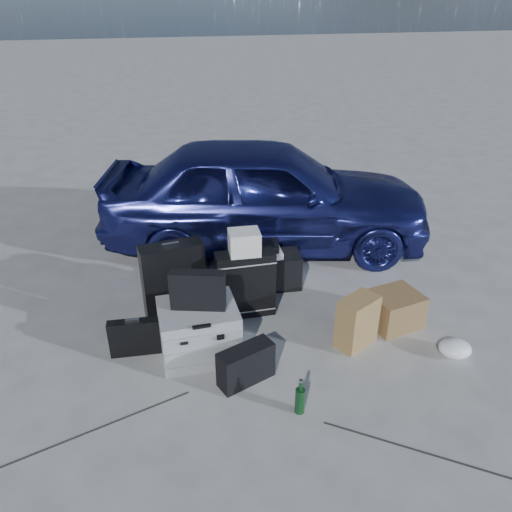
{
  "coord_description": "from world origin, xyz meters",
  "views": [
    {
      "loc": [
        -0.79,
        -3.11,
        2.72
      ],
      "look_at": [
        0.11,
        0.85,
        0.52
      ],
      "focal_mm": 35.0,
      "sensor_mm": 36.0,
      "label": 1
    }
  ],
  "objects_px": {
    "pelican_case": "(199,330)",
    "cardboard_box": "(394,309)",
    "car": "(265,193)",
    "green_bottle": "(300,397)",
    "duffel_bag": "(264,271)",
    "suitcase_left": "(174,281)",
    "suitcase_right": "(245,284)",
    "briefcase": "(135,337)"
  },
  "relations": [
    {
      "from": "briefcase",
      "to": "suitcase_right",
      "type": "relative_size",
      "value": 0.65
    },
    {
      "from": "suitcase_right",
      "to": "duffel_bag",
      "type": "distance_m",
      "value": 0.53
    },
    {
      "from": "briefcase",
      "to": "duffel_bag",
      "type": "height_order",
      "value": "duffel_bag"
    },
    {
      "from": "green_bottle",
      "to": "car",
      "type": "bearing_deg",
      "value": 81.54
    },
    {
      "from": "pelican_case",
      "to": "duffel_bag",
      "type": "height_order",
      "value": "pelican_case"
    },
    {
      "from": "duffel_bag",
      "to": "car",
      "type": "bearing_deg",
      "value": 79.9
    },
    {
      "from": "suitcase_left",
      "to": "suitcase_right",
      "type": "bearing_deg",
      "value": -20.31
    },
    {
      "from": "pelican_case",
      "to": "cardboard_box",
      "type": "bearing_deg",
      "value": -1.53
    },
    {
      "from": "suitcase_right",
      "to": "green_bottle",
      "type": "bearing_deg",
      "value": -84.8
    },
    {
      "from": "suitcase_left",
      "to": "cardboard_box",
      "type": "bearing_deg",
      "value": -26.22
    },
    {
      "from": "suitcase_left",
      "to": "cardboard_box",
      "type": "relative_size",
      "value": 1.71
    },
    {
      "from": "car",
      "to": "pelican_case",
      "type": "relative_size",
      "value": 5.89
    },
    {
      "from": "duffel_bag",
      "to": "cardboard_box",
      "type": "xyz_separation_m",
      "value": [
        0.99,
        -0.89,
        -0.02
      ]
    },
    {
      "from": "car",
      "to": "pelican_case",
      "type": "xyz_separation_m",
      "value": [
        -1.02,
        -1.88,
        -0.4
      ]
    },
    {
      "from": "duffel_bag",
      "to": "green_bottle",
      "type": "xyz_separation_m",
      "value": [
        -0.16,
        -1.73,
        -0.04
      ]
    },
    {
      "from": "pelican_case",
      "to": "briefcase",
      "type": "distance_m",
      "value": 0.54
    },
    {
      "from": "cardboard_box",
      "to": "car",
      "type": "bearing_deg",
      "value": 111.82
    },
    {
      "from": "cardboard_box",
      "to": "briefcase",
      "type": "bearing_deg",
      "value": 177.48
    },
    {
      "from": "suitcase_right",
      "to": "green_bottle",
      "type": "xyz_separation_m",
      "value": [
        0.13,
        -1.3,
        -0.18
      ]
    },
    {
      "from": "suitcase_left",
      "to": "duffel_bag",
      "type": "distance_m",
      "value": 0.99
    },
    {
      "from": "duffel_bag",
      "to": "green_bottle",
      "type": "relative_size",
      "value": 2.52
    },
    {
      "from": "suitcase_right",
      "to": "cardboard_box",
      "type": "bearing_deg",
      "value": -20.52
    },
    {
      "from": "pelican_case",
      "to": "green_bottle",
      "type": "relative_size",
      "value": 2.2
    },
    {
      "from": "pelican_case",
      "to": "cardboard_box",
      "type": "xyz_separation_m",
      "value": [
        1.77,
        0.01,
        -0.07
      ]
    },
    {
      "from": "pelican_case",
      "to": "briefcase",
      "type": "bearing_deg",
      "value": 165.67
    },
    {
      "from": "briefcase",
      "to": "suitcase_left",
      "type": "xyz_separation_m",
      "value": [
        0.38,
        0.5,
        0.2
      ]
    },
    {
      "from": "duffel_bag",
      "to": "green_bottle",
      "type": "distance_m",
      "value": 1.74
    },
    {
      "from": "duffel_bag",
      "to": "cardboard_box",
      "type": "bearing_deg",
      "value": -37.99
    },
    {
      "from": "pelican_case",
      "to": "suitcase_right",
      "type": "xyz_separation_m",
      "value": [
        0.49,
        0.48,
        0.09
      ]
    },
    {
      "from": "duffel_bag",
      "to": "briefcase",
      "type": "bearing_deg",
      "value": -144.63
    },
    {
      "from": "pelican_case",
      "to": "suitcase_left",
      "type": "height_order",
      "value": "suitcase_left"
    },
    {
      "from": "cardboard_box",
      "to": "green_bottle",
      "type": "bearing_deg",
      "value": -143.9
    },
    {
      "from": "briefcase",
      "to": "cardboard_box",
      "type": "xyz_separation_m",
      "value": [
        2.29,
        -0.1,
        -0.0
      ]
    },
    {
      "from": "pelican_case",
      "to": "cardboard_box",
      "type": "height_order",
      "value": "pelican_case"
    },
    {
      "from": "briefcase",
      "to": "pelican_case",
      "type": "bearing_deg",
      "value": -9.19
    },
    {
      "from": "car",
      "to": "green_bottle",
      "type": "height_order",
      "value": "car"
    },
    {
      "from": "suitcase_right",
      "to": "cardboard_box",
      "type": "relative_size",
      "value": 1.5
    },
    {
      "from": "green_bottle",
      "to": "suitcase_left",
      "type": "bearing_deg",
      "value": 118.08
    },
    {
      "from": "car",
      "to": "duffel_bag",
      "type": "relative_size",
      "value": 5.13
    },
    {
      "from": "car",
      "to": "pelican_case",
      "type": "bearing_deg",
      "value": 164.47
    },
    {
      "from": "suitcase_left",
      "to": "duffel_bag",
      "type": "height_order",
      "value": "suitcase_left"
    },
    {
      "from": "briefcase",
      "to": "cardboard_box",
      "type": "relative_size",
      "value": 0.98
    }
  ]
}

